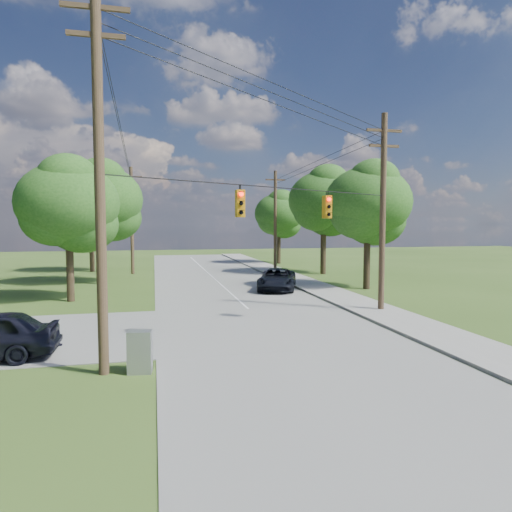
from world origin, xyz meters
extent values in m
plane|color=#324C19|center=(0.00, 0.00, 0.00)|extent=(140.00, 140.00, 0.00)
cube|color=gray|center=(2.00, 5.00, 0.01)|extent=(10.00, 100.00, 0.03)
cube|color=gray|center=(8.70, 5.00, 0.06)|extent=(2.60, 100.00, 0.12)
cylinder|color=#4D3C27|center=(-4.60, 0.40, 6.00)|extent=(0.32, 0.32, 12.00)
cube|color=#4D3C27|center=(-4.60, 0.40, 11.10)|extent=(2.00, 0.12, 0.14)
cube|color=#4D3C27|center=(-4.60, 0.40, 10.30)|extent=(1.70, 0.12, 0.14)
cylinder|color=#4D3C27|center=(8.90, 8.00, 5.25)|extent=(0.32, 0.32, 10.50)
cube|color=#4D3C27|center=(8.90, 8.00, 9.60)|extent=(2.00, 0.12, 0.14)
cube|color=#4D3C27|center=(8.90, 8.00, 8.80)|extent=(1.70, 0.12, 0.14)
cylinder|color=#4D3C27|center=(8.90, 30.00, 5.00)|extent=(0.32, 0.32, 10.00)
cube|color=#4D3C27|center=(8.90, 30.00, 9.10)|extent=(2.00, 0.12, 0.14)
cylinder|color=#4D3C27|center=(-5.00, 30.00, 5.00)|extent=(0.32, 0.32, 10.00)
cube|color=#4D3C27|center=(-5.00, 30.00, 9.10)|extent=(2.00, 0.12, 0.14)
cylinder|color=black|center=(2.15, 4.20, 10.35)|extent=(13.52, 7.63, 1.53)
cylinder|color=black|center=(2.15, 4.20, 9.95)|extent=(13.52, 7.63, 1.53)
cylinder|color=black|center=(2.15, 4.20, 9.55)|extent=(13.52, 7.63, 1.53)
cylinder|color=black|center=(8.90, 19.00, 9.35)|extent=(0.03, 22.00, 0.53)
cylinder|color=black|center=(-4.80, 15.20, 10.10)|extent=(0.43, 29.60, 2.03)
cylinder|color=black|center=(8.90, 19.00, 8.95)|extent=(0.03, 22.00, 0.53)
cylinder|color=black|center=(-4.80, 15.20, 9.70)|extent=(0.43, 29.60, 2.03)
cylinder|color=black|center=(2.15, 4.20, 6.20)|extent=(13.52, 7.63, 0.04)
cube|color=#C7820B|center=(0.26, 3.02, 5.48)|extent=(0.32, 0.22, 1.05)
sphere|color=#FF0C05|center=(0.26, 2.88, 5.83)|extent=(0.17, 0.17, 0.17)
cube|color=#C7820B|center=(0.26, 3.26, 5.48)|extent=(0.32, 0.22, 1.05)
sphere|color=#FF0C05|center=(0.26, 3.40, 5.83)|extent=(0.17, 0.17, 0.17)
cube|color=#C7820B|center=(4.85, 5.60, 5.48)|extent=(0.32, 0.22, 1.05)
sphere|color=#FF0C05|center=(4.85, 5.46, 5.83)|extent=(0.17, 0.17, 0.17)
cube|color=#C7820B|center=(4.85, 5.84, 5.48)|extent=(0.32, 0.22, 1.05)
sphere|color=#FF0C05|center=(4.85, 5.98, 5.83)|extent=(0.17, 0.17, 0.17)
cylinder|color=#3C2D1E|center=(-8.00, 15.00, 1.57)|extent=(0.45, 0.45, 3.15)
ellipsoid|color=#1C4A16|center=(-8.00, 15.00, 5.94)|extent=(6.00, 6.00, 4.92)
cylinder|color=#3C2D1E|center=(-7.00, 23.00, 1.75)|extent=(0.50, 0.50, 3.50)
ellipsoid|color=#1C4A16|center=(-7.00, 23.00, 6.60)|extent=(6.40, 6.40, 5.25)
cylinder|color=#3C2D1E|center=(-9.00, 33.00, 1.66)|extent=(0.48, 0.47, 3.32)
ellipsoid|color=#1C4A16|center=(-9.00, 33.00, 6.27)|extent=(6.00, 6.00, 4.92)
cylinder|color=#3C2D1E|center=(12.00, 16.00, 1.66)|extent=(0.48, 0.48, 3.32)
ellipsoid|color=#1C4A16|center=(12.00, 16.00, 6.27)|extent=(6.20, 6.20, 5.08)
cylinder|color=#3C2D1E|center=(12.50, 26.00, 1.84)|extent=(0.52, 0.52, 3.67)
ellipsoid|color=#1C4A16|center=(12.50, 26.00, 6.93)|extent=(6.60, 6.60, 5.41)
cylinder|color=#3C2D1E|center=(11.50, 38.00, 1.57)|extent=(0.45, 0.45, 3.15)
ellipsoid|color=#1C4A16|center=(11.50, 38.00, 5.94)|extent=(5.80, 5.80, 4.76)
imported|color=black|center=(5.50, 16.78, 0.78)|extent=(4.14, 5.92, 1.50)
cube|color=gray|center=(-3.50, 0.28, 0.67)|extent=(0.80, 0.61, 1.34)
camera|label=1|loc=(-3.01, -14.28, 4.68)|focal=32.00mm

